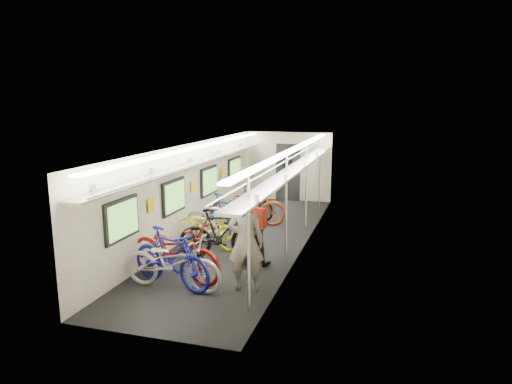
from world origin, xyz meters
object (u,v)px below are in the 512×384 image
Objects in this scene: bicycle_0 at (173,262)px; bicycle_1 at (171,258)px; passenger_near at (246,242)px; passenger_mid at (253,227)px; backpack at (259,218)px.

bicycle_0 is 0.13m from bicycle_1.
bicycle_0 is at bearing 5.17° from passenger_near.
bicycle_0 is 1.20× the size of passenger_mid.
backpack reaches higher than bicycle_1.
backpack is (1.51, 0.73, 0.71)m from bicycle_1.
passenger_mid is at bearing -89.24° from passenger_near.
bicycle_0 is 2.04m from passenger_mid.
passenger_near reaches higher than backpack.
bicycle_0 is 1.42m from passenger_near.
passenger_near is at bearing -60.41° from bicycle_1.
bicycle_1 is 1.15× the size of passenger_mid.
bicycle_1 is 1.46m from passenger_near.
passenger_near is 1.38m from passenger_mid.
backpack is at bearing -56.99° from bicycle_0.
backpack is at bearing 109.48° from passenger_mid.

